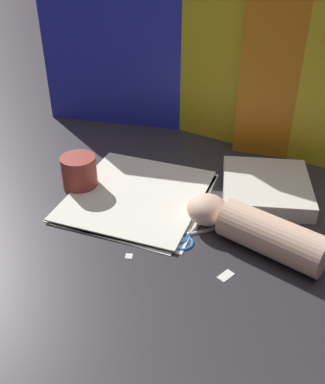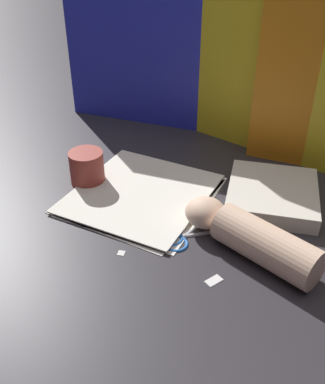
{
  "view_description": "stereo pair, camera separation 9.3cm",
  "coord_description": "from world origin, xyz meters",
  "px_view_note": "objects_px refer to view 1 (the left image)",
  "views": [
    {
      "loc": [
        0.28,
        -0.69,
        0.57
      ],
      "look_at": [
        -0.04,
        0.03,
        0.06
      ],
      "focal_mm": 42.0,
      "sensor_mm": 36.0,
      "label": 1
    },
    {
      "loc": [
        0.36,
        -0.64,
        0.57
      ],
      "look_at": [
        -0.04,
        0.03,
        0.06
      ],
      "focal_mm": 42.0,
      "sensor_mm": 36.0,
      "label": 2
    }
  ],
  "objects_px": {
    "book_closed": "(266,187)",
    "hand_forearm": "(255,230)",
    "scissors": "(187,234)",
    "paper_stack": "(138,196)",
    "mug": "(79,173)"
  },
  "relations": [
    {
      "from": "mug",
      "to": "book_closed",
      "type": "bearing_deg",
      "value": 19.99
    },
    {
      "from": "paper_stack",
      "to": "mug",
      "type": "bearing_deg",
      "value": -173.59
    },
    {
      "from": "hand_forearm",
      "to": "paper_stack",
      "type": "bearing_deg",
      "value": 167.93
    },
    {
      "from": "paper_stack",
      "to": "scissors",
      "type": "relative_size",
      "value": 2.19
    },
    {
      "from": "book_closed",
      "to": "hand_forearm",
      "type": "height_order",
      "value": "hand_forearm"
    },
    {
      "from": "hand_forearm",
      "to": "mug",
      "type": "xyz_separation_m",
      "value": [
        -0.42,
        0.04,
        0.0
      ]
    },
    {
      "from": "book_closed",
      "to": "paper_stack",
      "type": "bearing_deg",
      "value": -153.45
    },
    {
      "from": "scissors",
      "to": "mug",
      "type": "relative_size",
      "value": 1.89
    },
    {
      "from": "book_closed",
      "to": "scissors",
      "type": "relative_size",
      "value": 1.69
    },
    {
      "from": "paper_stack",
      "to": "book_closed",
      "type": "distance_m",
      "value": 0.29
    },
    {
      "from": "scissors",
      "to": "paper_stack",
      "type": "bearing_deg",
      "value": 150.78
    },
    {
      "from": "hand_forearm",
      "to": "mug",
      "type": "bearing_deg",
      "value": 174.03
    },
    {
      "from": "paper_stack",
      "to": "scissors",
      "type": "distance_m",
      "value": 0.17
    },
    {
      "from": "paper_stack",
      "to": "mug",
      "type": "relative_size",
      "value": 4.14
    },
    {
      "from": "hand_forearm",
      "to": "book_closed",
      "type": "bearing_deg",
      "value": 95.79
    }
  ]
}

